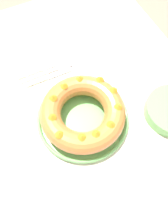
{
  "coord_description": "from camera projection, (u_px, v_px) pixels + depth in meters",
  "views": [
    {
      "loc": [
        0.26,
        -0.12,
        1.43
      ],
      "look_at": [
        -0.01,
        0.0,
        0.82
      ],
      "focal_mm": 35.0,
      "sensor_mm": 36.0,
      "label": 1
    }
  ],
  "objects": [
    {
      "name": "serving_knife",
      "position": [
        41.0,
        69.0,
        0.82
      ],
      "size": [
        0.02,
        0.21,
        0.01
      ],
      "rotation": [
        0.0,
        0.0,
        0.02
      ],
      "color": "white",
      "rests_on": "dining_table"
    },
    {
      "name": "napkin",
      "position": [
        121.0,
        192.0,
        0.63
      ],
      "size": [
        0.16,
        0.12,
        0.0
      ],
      "primitive_type": "cube",
      "rotation": [
        0.0,
        0.0,
        0.12
      ],
      "color": "white",
      "rests_on": "dining_table"
    },
    {
      "name": "serving_dish",
      "position": [
        84.0,
        118.0,
        0.72
      ],
      "size": [
        0.3,
        0.3,
        0.02
      ],
      "color": "#6BB760",
      "rests_on": "dining_table"
    },
    {
      "name": "fork",
      "position": [
        50.0,
        71.0,
        0.81
      ],
      "size": [
        0.02,
        0.2,
        0.01
      ],
      "rotation": [
        0.0,
        0.0,
        0.07
      ],
      "color": "white",
      "rests_on": "dining_table"
    },
    {
      "name": "cake_knife",
      "position": [
        46.0,
        78.0,
        0.8
      ],
      "size": [
        0.02,
        0.18,
        0.01
      ],
      "rotation": [
        0.0,
        0.0,
        0.05
      ],
      "color": "white",
      "rests_on": "dining_table"
    },
    {
      "name": "ground_plane",
      "position": [
        84.0,
        168.0,
        1.42
      ],
      "size": [
        8.0,
        8.0,
        0.0
      ],
      "primitive_type": "plane",
      "color": "gray"
    },
    {
      "name": "dining_table",
      "position": [
        84.0,
        133.0,
        0.82
      ],
      "size": [
        1.28,
        0.93,
        0.76
      ],
      "color": "beige",
      "rests_on": "ground_plane"
    },
    {
      "name": "bundt_cake",
      "position": [
        84.0,
        112.0,
        0.68
      ],
      "size": [
        0.27,
        0.27,
        0.08
      ],
      "color": "#C67538",
      "rests_on": "serving_dish"
    }
  ]
}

